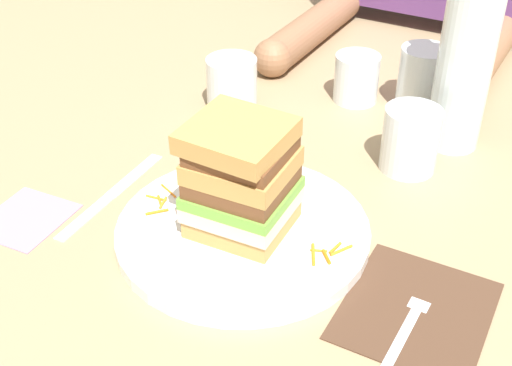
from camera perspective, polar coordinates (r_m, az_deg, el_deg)
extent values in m
plane|color=#9E8460|center=(0.77, -0.01, -4.52)|extent=(3.00, 3.00, 0.00)
cylinder|color=white|center=(0.76, -1.12, -4.08)|extent=(0.28, 0.28, 0.02)
cube|color=tan|center=(0.75, -1.13, -2.96)|extent=(0.11, 0.10, 0.02)
cube|color=beige|center=(0.74, -1.15, -1.75)|extent=(0.11, 0.11, 0.02)
cube|color=#6BA83D|center=(0.73, -1.16, -0.79)|extent=(0.11, 0.11, 0.01)
cube|color=brown|center=(0.72, -1.18, 0.19)|extent=(0.10, 0.10, 0.02)
cube|color=tan|center=(0.71, -1.19, 1.51)|extent=(0.11, 0.10, 0.02)
cube|color=brown|center=(0.70, -1.21, 2.78)|extent=(0.10, 0.10, 0.02)
cube|color=tan|center=(0.69, -1.60, 4.03)|extent=(0.10, 0.10, 0.03)
cylinder|color=orange|center=(0.80, -7.84, -1.66)|extent=(0.01, 0.02, 0.00)
cylinder|color=orange|center=(0.82, -7.39, -0.64)|extent=(0.03, 0.02, 0.00)
cylinder|color=orange|center=(0.78, -8.35, -2.43)|extent=(0.02, 0.02, 0.00)
cylinder|color=orange|center=(0.80, -8.42, -1.25)|extent=(0.03, 0.01, 0.00)
cylinder|color=orange|center=(0.80, -8.12, -1.50)|extent=(0.02, 0.02, 0.00)
cylinder|color=orange|center=(0.73, 6.70, -5.46)|extent=(0.01, 0.02, 0.00)
cylinder|color=orange|center=(0.73, 7.20, -5.65)|extent=(0.02, 0.03, 0.00)
cylinder|color=orange|center=(0.72, 4.86, -6.02)|extent=(0.02, 0.03, 0.00)
cylinder|color=orange|center=(0.72, 5.96, -6.20)|extent=(0.02, 0.02, 0.00)
cylinder|color=orange|center=(0.72, 5.30, -5.69)|extent=(0.02, 0.01, 0.00)
cube|color=#4C3323|center=(0.70, 13.36, -10.37)|extent=(0.14, 0.16, 0.00)
cube|color=silver|center=(0.66, 11.81, -13.19)|extent=(0.01, 0.11, 0.00)
cube|color=silver|center=(0.70, 13.61, -9.78)|extent=(0.02, 0.02, 0.00)
cylinder|color=silver|center=(0.72, 14.97, -8.61)|extent=(0.00, 0.04, 0.00)
cylinder|color=silver|center=(0.72, 14.54, -8.47)|extent=(0.00, 0.04, 0.00)
cylinder|color=silver|center=(0.72, 14.11, -8.33)|extent=(0.00, 0.04, 0.00)
cylinder|color=silver|center=(0.72, 13.68, -8.19)|extent=(0.00, 0.04, 0.00)
cube|color=silver|center=(0.82, -14.22, -2.78)|extent=(0.02, 0.10, 0.00)
cube|color=silver|center=(0.88, -10.21, 0.72)|extent=(0.02, 0.11, 0.00)
cylinder|color=white|center=(0.88, 12.88, 3.60)|extent=(0.07, 0.07, 0.08)
cylinder|color=orange|center=(0.89, 12.79, 3.00)|extent=(0.07, 0.07, 0.06)
cylinder|color=silver|center=(0.92, 17.24, 9.81)|extent=(0.07, 0.07, 0.24)
cylinder|color=silver|center=(1.04, 8.47, 8.74)|extent=(0.07, 0.07, 0.07)
cylinder|color=silver|center=(1.03, 13.83, 8.46)|extent=(0.07, 0.07, 0.10)
cylinder|color=silver|center=(1.00, -2.05, 8.32)|extent=(0.07, 0.07, 0.08)
cube|color=pink|center=(0.84, -18.84, -2.82)|extent=(0.10, 0.11, 0.00)
cylinder|color=#936647|center=(1.23, 4.74, 12.89)|extent=(0.06, 0.30, 0.06)
cylinder|color=#936647|center=(1.15, 18.33, 9.63)|extent=(0.06, 0.30, 0.06)
sphere|color=#936647|center=(1.11, 1.39, 10.50)|extent=(0.06, 0.06, 0.06)
sphere|color=#936647|center=(1.02, 16.31, 6.75)|extent=(0.06, 0.06, 0.06)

